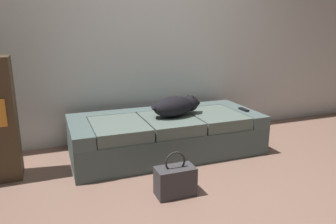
# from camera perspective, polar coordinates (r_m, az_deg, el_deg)

# --- Properties ---
(ground_plane) EXTENTS (10.00, 10.00, 0.00)m
(ground_plane) POSITION_cam_1_polar(r_m,az_deg,el_deg) (2.64, 8.46, -15.52)
(ground_plane) COLOR #866455
(back_wall) EXTENTS (6.40, 0.10, 2.80)m
(back_wall) POSITION_cam_1_polar(r_m,az_deg,el_deg) (3.91, -3.86, 15.80)
(back_wall) COLOR silver
(back_wall) RESTS_ON ground
(couch) EXTENTS (2.02, 0.89, 0.42)m
(couch) POSITION_cam_1_polar(r_m,az_deg,el_deg) (3.47, -0.30, -4.00)
(couch) COLOR #465654
(couch) RESTS_ON ground
(dog_dark) EXTENTS (0.62, 0.37, 0.21)m
(dog_dark) POSITION_cam_1_polar(r_m,az_deg,el_deg) (3.37, 1.52, 1.11)
(dog_dark) COLOR black
(dog_dark) RESTS_ON couch
(tv_remote) EXTENTS (0.05, 0.15, 0.02)m
(tv_remote) POSITION_cam_1_polar(r_m,az_deg,el_deg) (3.71, 13.41, 0.43)
(tv_remote) COLOR black
(tv_remote) RESTS_ON couch
(handbag) EXTENTS (0.32, 0.18, 0.38)m
(handbag) POSITION_cam_1_polar(r_m,az_deg,el_deg) (2.65, 1.29, -12.17)
(handbag) COLOR #39373B
(handbag) RESTS_ON ground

